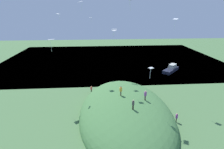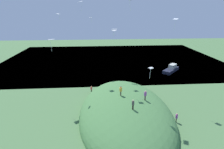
{
  "view_description": "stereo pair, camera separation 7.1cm",
  "coord_description": "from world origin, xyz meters",
  "px_view_note": "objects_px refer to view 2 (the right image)",
  "views": [
    {
      "loc": [
        36.84,
        -5.02,
        17.8
      ],
      "look_at": [
        2.33,
        -2.42,
        5.47
      ],
      "focal_mm": 29.14,
      "sensor_mm": 36.0,
      "label": 1
    },
    {
      "loc": [
        36.85,
        -4.95,
        17.8
      ],
      "look_at": [
        2.33,
        -2.42,
        5.47
      ],
      "focal_mm": 29.14,
      "sensor_mm": 36.0,
      "label": 2
    }
  ],
  "objects_px": {
    "kite_5": "(175,20)",
    "kite_4": "(114,31)",
    "person_walking_path": "(91,88)",
    "mooring_post": "(125,84)",
    "person_on_hilltop": "(121,90)",
    "kite_7": "(131,0)",
    "person_with_child": "(177,117)",
    "kite_3": "(51,40)",
    "kite_1": "(151,69)",
    "kite_11": "(91,18)",
    "kite_0": "(80,2)",
    "person_near_shore": "(133,103)",
    "kite_2": "(114,29)",
    "kite_8": "(58,14)",
    "person_watching_kites": "(145,94)",
    "boat_on_lake": "(171,69)"
  },
  "relations": [
    {
      "from": "kite_5",
      "to": "kite_4",
      "type": "bearing_deg",
      "value": -108.77
    },
    {
      "from": "person_walking_path",
      "to": "mooring_post",
      "type": "relative_size",
      "value": 1.33
    },
    {
      "from": "person_on_hilltop",
      "to": "kite_7",
      "type": "bearing_deg",
      "value": 125.11
    },
    {
      "from": "person_with_child",
      "to": "kite_3",
      "type": "height_order",
      "value": "kite_3"
    },
    {
      "from": "person_on_hilltop",
      "to": "kite_5",
      "type": "bearing_deg",
      "value": 101.38
    },
    {
      "from": "kite_1",
      "to": "kite_11",
      "type": "relative_size",
      "value": 1.34
    },
    {
      "from": "person_with_child",
      "to": "kite_0",
      "type": "height_order",
      "value": "kite_0"
    },
    {
      "from": "kite_3",
      "to": "kite_11",
      "type": "relative_size",
      "value": 1.84
    },
    {
      "from": "person_near_shore",
      "to": "kite_3",
      "type": "xyz_separation_m",
      "value": [
        -9.0,
        -13.32,
        8.27
      ]
    },
    {
      "from": "kite_2",
      "to": "kite_4",
      "type": "bearing_deg",
      "value": -5.75
    },
    {
      "from": "person_near_shore",
      "to": "kite_5",
      "type": "distance_m",
      "value": 16.78
    },
    {
      "from": "kite_4",
      "to": "kite_5",
      "type": "height_order",
      "value": "kite_5"
    },
    {
      "from": "kite_3",
      "to": "kite_7",
      "type": "bearing_deg",
      "value": 77.85
    },
    {
      "from": "person_with_child",
      "to": "kite_2",
      "type": "relative_size",
      "value": 1.05
    },
    {
      "from": "kite_4",
      "to": "person_with_child",
      "type": "bearing_deg",
      "value": 41.36
    },
    {
      "from": "kite_0",
      "to": "kite_8",
      "type": "bearing_deg",
      "value": -40.55
    },
    {
      "from": "kite_0",
      "to": "kite_7",
      "type": "xyz_separation_m",
      "value": [
        9.0,
        8.58,
        -0.03
      ]
    },
    {
      "from": "kite_7",
      "to": "kite_11",
      "type": "relative_size",
      "value": 1.42
    },
    {
      "from": "person_on_hilltop",
      "to": "kite_3",
      "type": "distance_m",
      "value": 15.12
    },
    {
      "from": "kite_3",
      "to": "kite_5",
      "type": "height_order",
      "value": "kite_5"
    },
    {
      "from": "kite_3",
      "to": "kite_4",
      "type": "relative_size",
      "value": 1.8
    },
    {
      "from": "kite_1",
      "to": "person_watching_kites",
      "type": "bearing_deg",
      "value": -177.25
    },
    {
      "from": "person_watching_kites",
      "to": "boat_on_lake",
      "type": "bearing_deg",
      "value": 68.49
    },
    {
      "from": "kite_5",
      "to": "kite_11",
      "type": "relative_size",
      "value": 1.71
    },
    {
      "from": "boat_on_lake",
      "to": "kite_5",
      "type": "height_order",
      "value": "kite_5"
    },
    {
      "from": "kite_8",
      "to": "person_watching_kites",
      "type": "bearing_deg",
      "value": 62.37
    },
    {
      "from": "boat_on_lake",
      "to": "person_on_hilltop",
      "type": "distance_m",
      "value": 29.57
    },
    {
      "from": "kite_1",
      "to": "kite_5",
      "type": "relative_size",
      "value": 0.78
    },
    {
      "from": "kite_5",
      "to": "kite_7",
      "type": "relative_size",
      "value": 1.21
    },
    {
      "from": "kite_8",
      "to": "kite_11",
      "type": "xyz_separation_m",
      "value": [
        -10.78,
        5.33,
        -1.01
      ]
    },
    {
      "from": "person_walking_path",
      "to": "kite_1",
      "type": "distance_m",
      "value": 17.89
    },
    {
      "from": "kite_7",
      "to": "kite_8",
      "type": "relative_size",
      "value": 1.49
    },
    {
      "from": "kite_1",
      "to": "boat_on_lake",
      "type": "bearing_deg",
      "value": 151.24
    },
    {
      "from": "person_with_child",
      "to": "kite_11",
      "type": "xyz_separation_m",
      "value": [
        -20.4,
        -14.37,
        14.96
      ]
    },
    {
      "from": "kite_1",
      "to": "kite_0",
      "type": "bearing_deg",
      "value": -141.11
    },
    {
      "from": "kite_4",
      "to": "mooring_post",
      "type": "bearing_deg",
      "value": 147.43
    },
    {
      "from": "person_with_child",
      "to": "person_watching_kites",
      "type": "bearing_deg",
      "value": -78.91
    },
    {
      "from": "boat_on_lake",
      "to": "kite_7",
      "type": "distance_m",
      "value": 32.81
    },
    {
      "from": "person_on_hilltop",
      "to": "kite_2",
      "type": "bearing_deg",
      "value": 170.31
    },
    {
      "from": "person_watching_kites",
      "to": "kite_1",
      "type": "relative_size",
      "value": 1.07
    },
    {
      "from": "boat_on_lake",
      "to": "kite_11",
      "type": "relative_size",
      "value": 5.6
    },
    {
      "from": "person_with_child",
      "to": "kite_2",
      "type": "bearing_deg",
      "value": -118.07
    },
    {
      "from": "kite_7",
      "to": "person_near_shore",
      "type": "bearing_deg",
      "value": -2.23
    },
    {
      "from": "person_walking_path",
      "to": "person_watching_kites",
      "type": "distance_m",
      "value": 14.77
    },
    {
      "from": "person_near_shore",
      "to": "kite_4",
      "type": "distance_m",
      "value": 15.4
    },
    {
      "from": "kite_3",
      "to": "person_on_hilltop",
      "type": "bearing_deg",
      "value": 69.47
    },
    {
      "from": "kite_2",
      "to": "boat_on_lake",
      "type": "bearing_deg",
      "value": 119.36
    },
    {
      "from": "person_walking_path",
      "to": "kite_4",
      "type": "distance_m",
      "value": 13.96
    },
    {
      "from": "person_watching_kites",
      "to": "kite_3",
      "type": "bearing_deg",
      "value": 168.74
    },
    {
      "from": "kite_4",
      "to": "mooring_post",
      "type": "relative_size",
      "value": 0.99
    }
  ]
}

